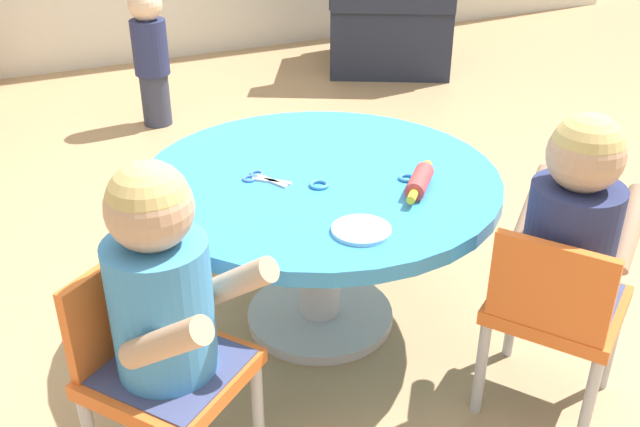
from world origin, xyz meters
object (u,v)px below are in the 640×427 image
child_chair_right (554,309)px  armchair_dark (390,17)px  child_chair_left (157,365)px  craft_table (320,207)px  rolling_pin (420,181)px  craft_scissors (261,178)px  seated_child_right (574,220)px  seated_child_left (161,282)px  toddler_standing (151,53)px

child_chair_right → armchair_dark: size_ratio=0.55×
child_chair_left → craft_table: bearing=33.0°
rolling_pin → craft_scissors: rolling_pin is taller
craft_table → rolling_pin: 0.30m
craft_scissors → craft_table: bearing=-14.4°
child_chair_left → seated_child_right: size_ratio=1.05×
craft_table → seated_child_left: size_ratio=1.93×
seated_child_left → seated_child_right: same height
child_chair_right → rolling_pin: bearing=111.5°
armchair_dark → toddler_standing: 1.57m
seated_child_left → armchair_dark: (2.05, 2.55, -0.22)m
seated_child_right → craft_table: bearing=124.0°
seated_child_left → child_chair_right: bearing=-11.6°
craft_table → seated_child_right: bearing=-56.0°
child_chair_right → seated_child_right: bearing=33.5°
seated_child_left → craft_scissors: 0.59m
rolling_pin → craft_scissors: (-0.35, 0.24, -0.02)m
child_chair_right → craft_scissors: size_ratio=3.85×
craft_table → seated_child_left: bearing=-143.6°
craft_table → toddler_standing: toddler_standing is taller
seated_child_left → seated_child_right: (0.92, -0.16, 0.00)m
toddler_standing → craft_scissors: (-0.13, -1.78, 0.13)m
craft_table → seated_child_right: (0.38, -0.56, 0.15)m
toddler_standing → child_chair_right: bearing=-81.2°
toddler_standing → armchair_dark: bearing=12.1°
seated_child_left → armchair_dark: armchair_dark is taller
rolling_pin → craft_scissors: 0.42m
craft_table → armchair_dark: (1.51, 2.15, -0.08)m
seated_child_left → child_chair_left: bearing=126.0°
seated_child_right → armchair_dark: 2.95m
child_chair_right → child_chair_left: bearing=166.8°
seated_child_left → craft_scissors: seated_child_left is taller
seated_child_right → rolling_pin: 0.40m
toddler_standing → rolling_pin: size_ratio=3.71×
child_chair_left → seated_child_left: bearing=-54.0°
child_chair_right → craft_scissors: 0.82m
craft_table → child_chair_left: bearing=-147.0°
child_chair_right → toddler_standing: toddler_standing is taller
craft_scissors → child_chair_left: bearing=-135.1°
child_chair_right → armchair_dark: bearing=66.9°
seated_child_right → craft_scissors: bearing=131.7°
toddler_standing → rolling_pin: toddler_standing is taller
child_chair_right → armchair_dark: armchair_dark is taller
craft_table → child_chair_right: bearing=-59.4°
child_chair_left → craft_scissors: (0.41, 0.41, 0.18)m
seated_child_left → toddler_standing: bearing=77.0°
craft_table → rolling_pin: rolling_pin is taller
craft_table → seated_child_left: 0.69m
craft_table → child_chair_right: 0.68m
armchair_dark → child_chair_right: bearing=-113.1°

